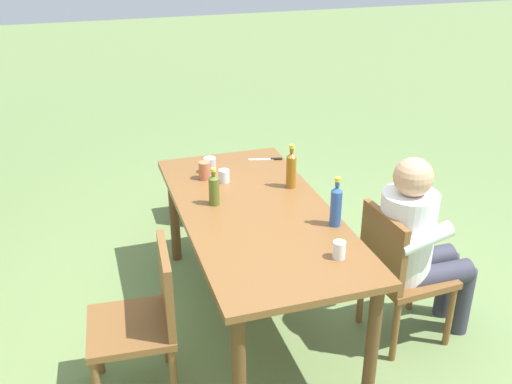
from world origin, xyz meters
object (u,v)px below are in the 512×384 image
Objects in this scene: cup_terracotta at (205,171)px; table_knife at (268,159)px; backpack_by_near_side at (190,195)px; cup_glass at (224,176)px; bottle_olive at (214,189)px; person_in_white_shirt at (417,241)px; dining_table at (256,224)px; bottle_blue at (336,205)px; chair_near_left at (398,269)px; cup_steel at (210,165)px; cup_white at (339,250)px; bottle_amber at (291,169)px; chair_far_left at (145,316)px.

table_knife is at bearing -69.57° from cup_terracotta.
cup_glass is at bearing -177.59° from backpack_by_near_side.
cup_terracotta reaches higher than cup_glass.
bottle_olive is at bearing 175.66° from cup_terracotta.
person_in_white_shirt is 14.08× the size of cup_glass.
dining_table is 4.13× the size of backpack_by_near_side.
cup_terracotta is (0.84, 0.56, -0.07)m from bottle_blue.
chair_near_left is 0.74× the size of person_in_white_shirt.
cup_steel is at bearing 179.40° from backpack_by_near_side.
bottle_olive is (0.57, 1.06, 0.22)m from person_in_white_shirt.
bottle_blue is at bearing -151.85° from cup_steel.
cup_white is at bearing 176.90° from table_knife.
cup_terracotta is 1.12m from backpack_by_near_side.
person_in_white_shirt is at bearing -70.80° from cup_white.
bottle_amber is at bearing -120.26° from cup_terracotta.
cup_terracotta is 0.54m from table_knife.
cup_glass is at bearing -127.25° from cup_terracotta.
chair_near_left is (-0.43, -0.74, -0.20)m from dining_table.
chair_near_left is at bearing -67.49° from cup_white.
table_knife is (1.35, -0.07, -0.04)m from cup_white.
person_in_white_shirt is at bearing -118.40° from bottle_olive.
chair_far_left reaches higher than table_knife.
chair_far_left reaches higher than backpack_by_near_side.
cup_steel is (1.05, -0.61, 0.34)m from chair_far_left.
bottle_blue reaches higher than cup_white.
cup_steel is at bearing 101.88° from table_knife.
bottle_amber is 1.22× the size of table_knife.
dining_table is 1.59× the size of person_in_white_shirt.
cup_steel is at bearing 48.86° from bottle_amber.
cup_glass is 1.13m from cup_white.
cup_glass is 0.70× the size of cup_terracotta.
bottle_amber reaches higher than chair_far_left.
chair_far_left is at bearing 150.20° from cup_terracotta.
cup_glass is 0.90× the size of cup_white.
bottle_olive is (0.58, -0.52, 0.39)m from chair_far_left.
bottle_amber is 0.58m from cup_terracotta.
bottle_blue is (-0.46, -0.59, 0.02)m from bottle_olive.
cup_white is (-0.21, 0.60, 0.17)m from person_in_white_shirt.
cup_steel is at bearing -10.34° from bottle_olive.
cup_steel is 0.46m from table_knife.
backpack_by_near_side is at bearing 9.85° from cup_white.
bottle_amber is 3.46× the size of cup_glass.
person_in_white_shirt is 1.26m from table_knife.
cup_white is 0.39× the size of table_knife.
bottle_blue is 1.03m from table_knife.
dining_table is 17.69× the size of cup_steel.
chair_near_left is 0.63m from cup_white.
person_in_white_shirt reaches higher than cup_steel.
cup_terracotta is at bearing 47.24° from person_in_white_shirt.
cup_steel reaches higher than backpack_by_near_side.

